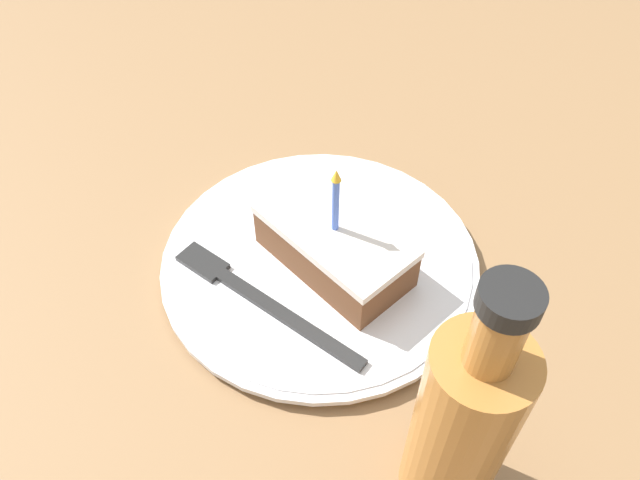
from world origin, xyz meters
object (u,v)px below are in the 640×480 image
plate (320,261)px  fork (255,296)px  cake_slice (331,242)px  bottle (463,424)px

plate → fork: size_ratio=1.45×
cake_slice → fork: size_ratio=0.70×
fork → bottle: size_ratio=0.89×
fork → plate: bearing=177.0°
cake_slice → plate: bearing=-61.1°
cake_slice → bottle: size_ratio=0.62×
cake_slice → fork: (0.08, -0.01, -0.02)m
plate → fork: (0.07, -0.00, 0.01)m
cake_slice → bottle: 0.21m
plate → cake_slice: 0.03m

